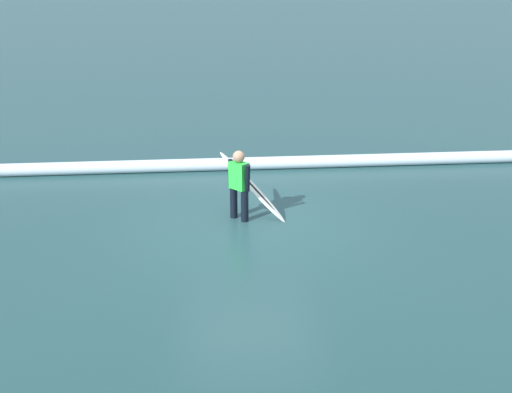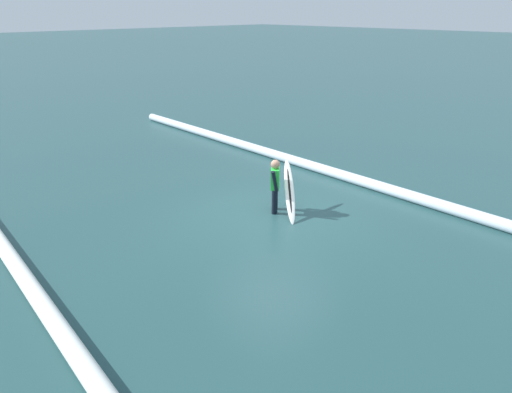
% 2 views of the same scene
% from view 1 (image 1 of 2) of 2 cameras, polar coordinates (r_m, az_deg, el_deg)
% --- Properties ---
extents(ground_plane, '(197.69, 197.69, 0.00)m').
position_cam_1_polar(ground_plane, '(11.29, -0.70, -2.41)').
color(ground_plane, '#264C4E').
extents(surfer, '(0.37, 0.51, 1.32)m').
position_cam_1_polar(surfer, '(11.17, -1.60, 1.38)').
color(surfer, black).
rests_on(surfer, ground_plane).
extents(surfboard, '(1.27, 1.16, 1.13)m').
position_cam_1_polar(surfboard, '(11.47, -0.38, 0.93)').
color(surfboard, white).
rests_on(surfboard, ground_plane).
extents(wave_crest_foreground, '(18.29, 0.80, 0.29)m').
position_cam_1_polar(wave_crest_foreground, '(14.23, -8.86, 2.84)').
color(wave_crest_foreground, white).
rests_on(wave_crest_foreground, ground_plane).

